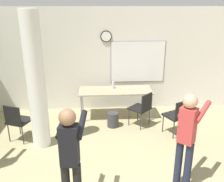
{
  "coord_description": "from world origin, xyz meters",
  "views": [
    {
      "loc": [
        -0.09,
        -1.67,
        2.9
      ],
      "look_at": [
        0.19,
        2.87,
        1.27
      ],
      "focal_mm": 40.0,
      "sensor_mm": 36.0,
      "label": 1
    }
  ],
  "objects_px": {
    "folding_table": "(115,92)",
    "person_playing_front": "(70,154)",
    "chair_near_pillar": "(17,120)",
    "person_playing_side": "(187,134)",
    "chair_table_right": "(142,107)",
    "bottle_on_table": "(113,85)",
    "chair_mid_room": "(177,114)"
  },
  "relations": [
    {
      "from": "chair_mid_room",
      "to": "person_playing_side",
      "type": "xyz_separation_m",
      "value": [
        -0.4,
        -1.66,
        0.45
      ]
    },
    {
      "from": "person_playing_front",
      "to": "person_playing_side",
      "type": "bearing_deg",
      "value": 14.43
    },
    {
      "from": "folding_table",
      "to": "chair_mid_room",
      "type": "relative_size",
      "value": 2.17
    },
    {
      "from": "chair_near_pillar",
      "to": "person_playing_front",
      "type": "relative_size",
      "value": 0.53
    },
    {
      "from": "chair_near_pillar",
      "to": "person_playing_side",
      "type": "relative_size",
      "value": 0.53
    },
    {
      "from": "chair_mid_room",
      "to": "chair_near_pillar",
      "type": "bearing_deg",
      "value": -179.11
    },
    {
      "from": "bottle_on_table",
      "to": "person_playing_side",
      "type": "bearing_deg",
      "value": -71.24
    },
    {
      "from": "chair_near_pillar",
      "to": "person_playing_front",
      "type": "distance_m",
      "value": 2.51
    },
    {
      "from": "folding_table",
      "to": "person_playing_front",
      "type": "distance_m",
      "value": 3.3
    },
    {
      "from": "chair_table_right",
      "to": "person_playing_side",
      "type": "bearing_deg",
      "value": -81.47
    },
    {
      "from": "chair_table_right",
      "to": "person_playing_front",
      "type": "height_order",
      "value": "person_playing_front"
    },
    {
      "from": "chair_near_pillar",
      "to": "person_playing_side",
      "type": "bearing_deg",
      "value": -27.1
    },
    {
      "from": "chair_mid_room",
      "to": "person_playing_front",
      "type": "distance_m",
      "value": 3.06
    },
    {
      "from": "folding_table",
      "to": "person_playing_front",
      "type": "xyz_separation_m",
      "value": [
        -0.85,
        -3.18,
        0.26
      ]
    },
    {
      "from": "folding_table",
      "to": "chair_near_pillar",
      "type": "xyz_separation_m",
      "value": [
        -2.21,
        -1.12,
        -0.19
      ]
    },
    {
      "from": "chair_near_pillar",
      "to": "person_playing_front",
      "type": "bearing_deg",
      "value": -56.58
    },
    {
      "from": "person_playing_side",
      "to": "person_playing_front",
      "type": "xyz_separation_m",
      "value": [
        -1.77,
        -0.46,
        0.0
      ]
    },
    {
      "from": "folding_table",
      "to": "chair_mid_room",
      "type": "distance_m",
      "value": 1.71
    },
    {
      "from": "chair_mid_room",
      "to": "person_playing_side",
      "type": "distance_m",
      "value": 1.76
    },
    {
      "from": "chair_table_right",
      "to": "person_playing_front",
      "type": "relative_size",
      "value": 0.53
    },
    {
      "from": "folding_table",
      "to": "person_playing_side",
      "type": "xyz_separation_m",
      "value": [
        0.92,
        -2.72,
        0.26
      ]
    },
    {
      "from": "chair_table_right",
      "to": "person_playing_front",
      "type": "bearing_deg",
      "value": -119.29
    },
    {
      "from": "bottle_on_table",
      "to": "chair_mid_room",
      "type": "xyz_separation_m",
      "value": [
        1.38,
        -1.21,
        -0.34
      ]
    },
    {
      "from": "chair_near_pillar",
      "to": "bottle_on_table",
      "type": "bearing_deg",
      "value": 30.33
    },
    {
      "from": "chair_mid_room",
      "to": "bottle_on_table",
      "type": "bearing_deg",
      "value": 138.74
    },
    {
      "from": "folding_table",
      "to": "person_playing_front",
      "type": "height_order",
      "value": "person_playing_front"
    },
    {
      "from": "person_playing_side",
      "to": "person_playing_front",
      "type": "relative_size",
      "value": 1.0
    },
    {
      "from": "bottle_on_table",
      "to": "chair_near_pillar",
      "type": "distance_m",
      "value": 2.52
    },
    {
      "from": "bottle_on_table",
      "to": "chair_mid_room",
      "type": "height_order",
      "value": "bottle_on_table"
    },
    {
      "from": "chair_mid_room",
      "to": "person_playing_side",
      "type": "height_order",
      "value": "person_playing_side"
    },
    {
      "from": "bottle_on_table",
      "to": "chair_table_right",
      "type": "bearing_deg",
      "value": -48.24
    },
    {
      "from": "folding_table",
      "to": "person_playing_side",
      "type": "bearing_deg",
      "value": -71.3
    }
  ]
}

